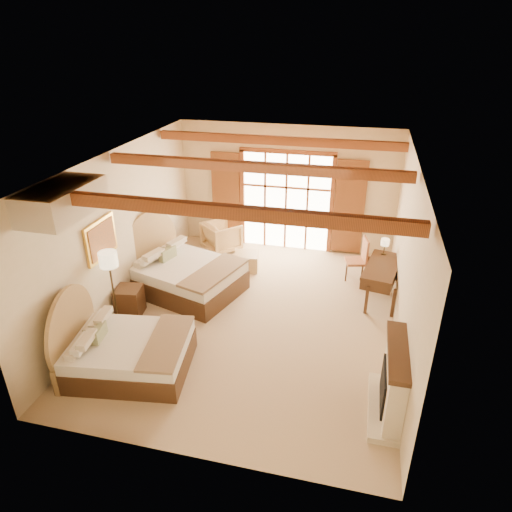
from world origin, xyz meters
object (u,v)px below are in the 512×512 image
(nightstand, at_px, (130,301))
(armchair, at_px, (222,236))
(bed_near, at_px, (121,349))
(bed_far, at_px, (180,273))
(desk, at_px, (380,280))

(nightstand, height_order, armchair, armchair)
(bed_near, height_order, armchair, bed_near)
(bed_near, xyz_separation_m, armchair, (0.23, 4.90, -0.01))
(bed_far, distance_m, nightstand, 1.30)
(bed_far, height_order, nightstand, bed_far)
(bed_near, height_order, nightstand, bed_near)
(bed_near, relative_size, nightstand, 3.70)
(bed_near, bearing_deg, bed_far, 82.23)
(bed_far, bearing_deg, armchair, 100.60)
(armchair, bearing_deg, bed_far, 124.90)
(bed_near, distance_m, desk, 5.43)
(bed_far, relative_size, nightstand, 4.51)
(nightstand, height_order, desk, desk)
(nightstand, bearing_deg, desk, 11.96)
(nightstand, distance_m, desk, 5.24)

